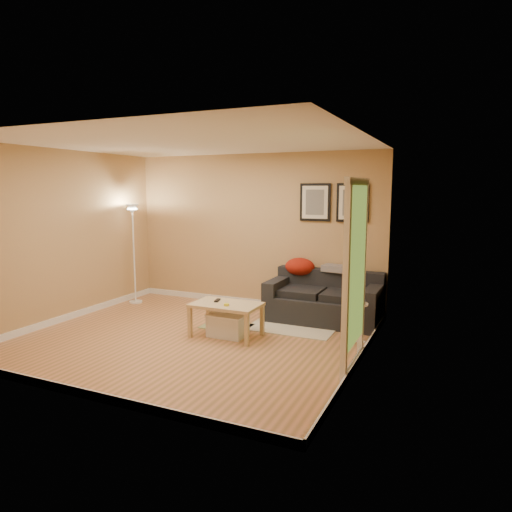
% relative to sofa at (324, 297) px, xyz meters
% --- Properties ---
extents(floor, '(4.50, 4.50, 0.00)m').
position_rel_sofa_xyz_m(floor, '(-1.38, -1.53, -0.38)').
color(floor, tan).
rests_on(floor, ground).
extents(ceiling, '(4.50, 4.50, 0.00)m').
position_rel_sofa_xyz_m(ceiling, '(-1.38, -1.53, 2.23)').
color(ceiling, white).
rests_on(ceiling, wall_back).
extents(wall_back, '(4.50, 0.00, 4.50)m').
position_rel_sofa_xyz_m(wall_back, '(-1.38, 0.47, 0.92)').
color(wall_back, tan).
rests_on(wall_back, ground).
extents(wall_front, '(4.50, 0.00, 4.50)m').
position_rel_sofa_xyz_m(wall_front, '(-1.38, -3.53, 0.92)').
color(wall_front, tan).
rests_on(wall_front, ground).
extents(wall_left, '(0.00, 4.00, 4.00)m').
position_rel_sofa_xyz_m(wall_left, '(-3.63, -1.53, 0.92)').
color(wall_left, tan).
rests_on(wall_left, ground).
extents(wall_right, '(0.00, 4.00, 4.00)m').
position_rel_sofa_xyz_m(wall_right, '(0.87, -1.53, 0.92)').
color(wall_right, tan).
rests_on(wall_right, ground).
extents(baseboard_back, '(4.50, 0.02, 0.10)m').
position_rel_sofa_xyz_m(baseboard_back, '(-1.38, 0.46, -0.33)').
color(baseboard_back, white).
rests_on(baseboard_back, ground).
extents(baseboard_front, '(4.50, 0.02, 0.10)m').
position_rel_sofa_xyz_m(baseboard_front, '(-1.38, -3.52, -0.33)').
color(baseboard_front, white).
rests_on(baseboard_front, ground).
extents(baseboard_left, '(0.02, 4.00, 0.10)m').
position_rel_sofa_xyz_m(baseboard_left, '(-3.62, -1.53, -0.33)').
color(baseboard_left, white).
rests_on(baseboard_left, ground).
extents(baseboard_right, '(0.02, 4.00, 0.10)m').
position_rel_sofa_xyz_m(baseboard_right, '(0.86, -1.53, -0.33)').
color(baseboard_right, white).
rests_on(baseboard_right, ground).
extents(sofa, '(1.70, 0.90, 0.75)m').
position_rel_sofa_xyz_m(sofa, '(0.00, 0.00, 0.00)').
color(sofa, black).
rests_on(sofa, ground).
extents(red_throw, '(0.48, 0.36, 0.28)m').
position_rel_sofa_xyz_m(red_throw, '(-0.49, 0.28, 0.40)').
color(red_throw, '#99240E').
rests_on(red_throw, sofa).
extents(plaid_throw, '(0.45, 0.32, 0.10)m').
position_rel_sofa_xyz_m(plaid_throw, '(0.11, 0.30, 0.41)').
color(plaid_throw, tan).
rests_on(plaid_throw, sofa).
extents(framed_print_left, '(0.50, 0.04, 0.60)m').
position_rel_sofa_xyz_m(framed_print_left, '(-0.30, 0.45, 1.43)').
color(framed_print_left, black).
rests_on(framed_print_left, wall_back).
extents(framed_print_right, '(0.50, 0.04, 0.60)m').
position_rel_sofa_xyz_m(framed_print_right, '(0.30, 0.45, 1.43)').
color(framed_print_right, black).
rests_on(framed_print_right, wall_back).
extents(area_rug, '(1.25, 0.85, 0.01)m').
position_rel_sofa_xyz_m(area_rug, '(-0.32, -0.50, -0.37)').
color(area_rug, beige).
rests_on(area_rug, ground).
extents(green_runner, '(0.70, 0.50, 0.01)m').
position_rel_sofa_xyz_m(green_runner, '(-1.22, -0.87, -0.37)').
color(green_runner, '#668C4C').
rests_on(green_runner, ground).
extents(coffee_table, '(0.97, 0.64, 0.46)m').
position_rel_sofa_xyz_m(coffee_table, '(-1.01, -1.27, -0.14)').
color(coffee_table, tan).
rests_on(coffee_table, ground).
extents(remote_control, '(0.09, 0.17, 0.02)m').
position_rel_sofa_xyz_m(remote_control, '(-1.18, -1.21, 0.10)').
color(remote_control, black).
rests_on(remote_control, coffee_table).
extents(tape_roll, '(0.07, 0.07, 0.03)m').
position_rel_sofa_xyz_m(tape_roll, '(-0.94, -1.39, 0.10)').
color(tape_roll, yellow).
rests_on(tape_roll, coffee_table).
extents(storage_bin, '(0.52, 0.38, 0.32)m').
position_rel_sofa_xyz_m(storage_bin, '(-1.00, -1.25, -0.22)').
color(storage_bin, white).
rests_on(storage_bin, ground).
extents(side_table, '(0.34, 0.34, 0.52)m').
position_rel_sofa_xyz_m(side_table, '(0.64, -0.76, -0.11)').
color(side_table, white).
rests_on(side_table, ground).
extents(book_stack, '(0.22, 0.28, 0.08)m').
position_rel_sofa_xyz_m(book_stack, '(0.65, -0.76, 0.19)').
color(book_stack, '#3A60AE').
rests_on(book_stack, side_table).
extents(floor_lamp, '(0.23, 0.23, 1.76)m').
position_rel_sofa_xyz_m(floor_lamp, '(-3.38, -0.26, 0.46)').
color(floor_lamp, white).
rests_on(floor_lamp, ground).
extents(doorway, '(0.12, 1.01, 2.13)m').
position_rel_sofa_xyz_m(doorway, '(0.82, -1.68, 0.65)').
color(doorway, white).
rests_on(doorway, ground).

